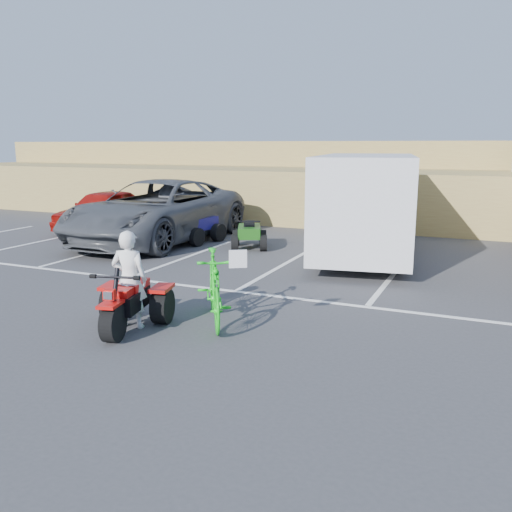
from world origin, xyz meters
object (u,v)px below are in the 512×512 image
at_px(red_car, 104,210).
at_px(quad_atv_green, 249,248).
at_px(rider, 129,279).
at_px(grey_pickup, 157,211).
at_px(green_dirt_bike, 214,288).
at_px(quad_atv_blue, 196,242).
at_px(red_trike_atv, 128,330).
at_px(cargo_trailer, 366,203).

xyz_separation_m(red_car, quad_atv_green, (6.21, -1.21, -0.70)).
xyz_separation_m(rider, grey_pickup, (-4.17, 7.00, 0.14)).
distance_m(green_dirt_bike, quad_atv_blue, 7.83).
bearing_deg(rider, quad_atv_green, -95.24).
bearing_deg(grey_pickup, red_car, 157.66).
bearing_deg(red_trike_atv, red_car, 116.94).
xyz_separation_m(red_trike_atv, quad_atv_blue, (-3.06, 7.49, 0.00)).
distance_m(rider, cargo_trailer, 7.45).
bearing_deg(red_car, quad_atv_green, -12.59).
height_order(green_dirt_bike, red_car, red_car).
bearing_deg(quad_atv_blue, cargo_trailer, 7.31).
relative_size(green_dirt_bike, quad_atv_blue, 1.29).
bearing_deg(quad_atv_green, grey_pickup, 158.12).
bearing_deg(quad_atv_green, green_dirt_bike, -94.43).
distance_m(red_car, quad_atv_green, 6.37).
bearing_deg(red_trike_atv, cargo_trailer, 58.94).
distance_m(grey_pickup, red_car, 3.41).
xyz_separation_m(red_trike_atv, rider, (-0.04, 0.15, 0.81)).
distance_m(rider, quad_atv_blue, 7.98).
bearing_deg(quad_atv_green, rider, -105.15).
bearing_deg(grey_pickup, rider, -58.78).
bearing_deg(red_car, grey_pickup, -24.35).
bearing_deg(rider, red_trike_atv, 90.00).
bearing_deg(cargo_trailer, red_trike_atv, -116.82).
distance_m(green_dirt_bike, quad_atv_green, 6.77).
distance_m(green_dirt_bike, grey_pickup, 8.21).
relative_size(rider, cargo_trailer, 0.27).
xyz_separation_m(green_dirt_bike, cargo_trailer, (1.10, 6.32, 0.84)).
height_order(red_trike_atv, red_car, red_car).
xyz_separation_m(green_dirt_bike, grey_pickup, (-5.32, 6.24, 0.33)).
distance_m(red_car, cargo_trailer, 9.67).
bearing_deg(cargo_trailer, grey_pickup, 170.92).
bearing_deg(cargo_trailer, quad_atv_blue, 167.27).
xyz_separation_m(cargo_trailer, quad_atv_blue, (-5.27, 0.27, -1.45)).
bearing_deg(red_car, rider, -50.27).
height_order(red_trike_atv, quad_atv_blue, quad_atv_blue).
bearing_deg(red_trike_atv, green_dirt_bike, 24.78).
xyz_separation_m(red_trike_atv, green_dirt_bike, (1.12, 0.90, 0.61)).
relative_size(red_car, quad_atv_blue, 2.62).
relative_size(red_trike_atv, red_car, 0.38).
bearing_deg(quad_atv_green, red_trike_atv, -105.04).
xyz_separation_m(grey_pickup, quad_atv_green, (3.07, 0.11, -0.94)).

